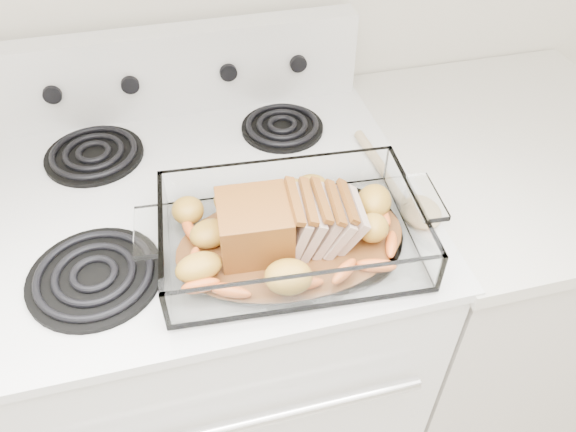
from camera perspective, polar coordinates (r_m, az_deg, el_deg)
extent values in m
cube|color=white|center=(1.40, -6.61, -12.47)|extent=(0.76, 0.65, 0.92)
cylinder|color=silver|center=(0.97, -4.38, -20.29)|extent=(0.61, 0.02, 0.02)
cube|color=white|center=(1.04, -8.65, 1.86)|extent=(0.78, 0.67, 0.02)
cube|color=white|center=(1.23, -11.10, 14.33)|extent=(0.76, 0.06, 0.18)
cylinder|color=black|center=(0.93, -19.01, -5.90)|extent=(0.21, 0.21, 0.01)
cylinder|color=black|center=(0.95, 4.03, -1.89)|extent=(0.25, 0.25, 0.01)
cylinder|color=black|center=(1.17, -19.07, 5.85)|extent=(0.19, 0.19, 0.01)
cylinder|color=black|center=(1.18, -0.58, 8.94)|extent=(0.17, 0.17, 0.01)
cylinder|color=black|center=(1.22, -22.82, 11.38)|extent=(0.04, 0.02, 0.04)
cylinder|color=black|center=(1.20, -15.75, 12.79)|extent=(0.04, 0.02, 0.04)
cylinder|color=black|center=(1.21, -6.11, 14.38)|extent=(0.04, 0.02, 0.04)
cylinder|color=black|center=(1.24, 1.00, 15.29)|extent=(0.04, 0.02, 0.04)
cube|color=beige|center=(1.57, 18.26, -7.17)|extent=(0.55, 0.65, 0.90)
cube|color=silver|center=(1.26, 22.88, 6.35)|extent=(0.58, 0.68, 0.03)
cube|color=white|center=(0.92, 0.31, -2.82)|extent=(0.41, 0.27, 0.01)
cube|color=white|center=(0.81, 2.63, -7.44)|extent=(0.41, 0.01, 0.07)
cube|color=white|center=(0.98, -1.57, 4.09)|extent=(0.41, 0.01, 0.07)
cube|color=white|center=(0.88, -12.45, -3.34)|extent=(0.01, 0.27, 0.07)
cube|color=white|center=(0.95, 12.11, 1.01)|extent=(0.01, 0.27, 0.07)
cylinder|color=brown|center=(0.91, 0.31, -2.56)|extent=(0.24, 0.24, 0.00)
cube|color=brown|center=(0.87, -3.39, -1.29)|extent=(0.11, 0.11, 0.09)
cube|color=tan|center=(0.89, 0.65, -0.70)|extent=(0.04, 0.11, 0.09)
cube|color=tan|center=(0.89, 1.97, -0.54)|extent=(0.04, 0.10, 0.08)
cube|color=tan|center=(0.90, 3.27, -0.38)|extent=(0.05, 0.10, 0.08)
cube|color=tan|center=(0.90, 4.56, -0.22)|extent=(0.05, 0.10, 0.07)
cube|color=tan|center=(0.91, 5.82, -0.06)|extent=(0.05, 0.10, 0.07)
ellipsoid|color=#DB5721|center=(0.84, -8.01, -7.65)|extent=(0.06, 0.02, 0.02)
ellipsoid|color=#DB5721|center=(0.89, 8.74, -4.43)|extent=(0.06, 0.02, 0.02)
ellipsoid|color=#DB5721|center=(0.96, 9.00, 0.28)|extent=(0.06, 0.02, 0.02)
ellipsoid|color=#DB5721|center=(0.92, -9.72, -2.12)|extent=(0.06, 0.02, 0.02)
ellipsoid|color=gold|center=(0.94, -10.09, -0.01)|extent=(0.06, 0.05, 0.05)
ellipsoid|color=gold|center=(0.96, 0.20, 2.18)|extent=(0.06, 0.05, 0.05)
ellipsoid|color=gold|center=(0.91, 8.19, -1.17)|extent=(0.06, 0.05, 0.05)
cylinder|color=tan|center=(1.08, 9.50, 4.87)|extent=(0.03, 0.23, 0.02)
ellipsoid|color=tan|center=(1.00, 13.46, 0.34)|extent=(0.06, 0.08, 0.02)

